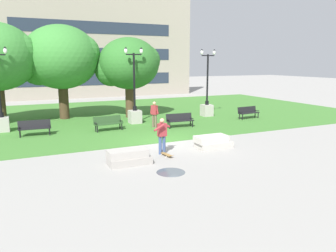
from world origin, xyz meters
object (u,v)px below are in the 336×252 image
object	(u,v)px
park_bench_far_left	(108,122)
lamp_post_right	(207,103)
concrete_block_left	(213,142)
park_bench_far_right	(248,112)
person_bystander_near_lawn	(154,113)
lamp_post_center	(1,115)
lamp_post_left	(135,108)
concrete_block_center	(129,157)
person_skateboarder	(162,134)
park_bench_near_right	(35,127)
park_bench_near_left	(180,119)
skateboard	(166,154)

from	to	relation	value
park_bench_far_left	lamp_post_right	distance (m)	8.89
concrete_block_left	park_bench_far_right	size ratio (longest dim) A/B	1.02
person_bystander_near_lawn	lamp_post_center	bearing A→B (deg)	163.35
lamp_post_left	lamp_post_center	bearing A→B (deg)	175.09
park_bench_far_right	person_bystander_near_lawn	bearing A→B (deg)	-178.55
concrete_block_center	park_bench_far_left	world-z (taller)	park_bench_far_left
person_skateboarder	lamp_post_center	xyz separation A→B (m)	(-6.99, 8.66, 0.09)
concrete_block_left	lamp_post_left	xyz separation A→B (m)	(-1.35, 8.01, 0.77)
concrete_block_left	lamp_post_right	size ratio (longest dim) A/B	0.36
person_bystander_near_lawn	concrete_block_center	bearing A→B (deg)	-120.34
park_bench_far_left	concrete_block_center	bearing A→B (deg)	-97.75
person_skateboarder	park_bench_near_right	distance (m)	8.44
park_bench_near_right	park_bench_far_left	world-z (taller)	same
park_bench_near_left	lamp_post_right	size ratio (longest dim) A/B	0.35
person_skateboarder	lamp_post_left	xyz separation A→B (m)	(1.40, 7.94, 0.10)
park_bench_near_right	lamp_post_left	size ratio (longest dim) A/B	0.35
park_bench_near_left	concrete_block_left	bearing A→B (deg)	-99.02
concrete_block_center	person_skateboarder	size ratio (longest dim) A/B	1.06
park_bench_near_right	person_bystander_near_lawn	world-z (taller)	person_bystander_near_lawn
park_bench_far_right	lamp_post_right	bearing A→B (deg)	133.17
concrete_block_left	lamp_post_right	distance (m)	9.90
lamp_post_left	park_bench_far_left	bearing A→B (deg)	-144.10
concrete_block_left	lamp_post_left	distance (m)	8.16
skateboard	lamp_post_center	bearing A→B (deg)	127.83
lamp_post_right	person_skateboarder	bearing A→B (deg)	-131.82
skateboard	park_bench_near_left	distance (m)	6.73
park_bench_far_left	lamp_post_center	size ratio (longest dim) A/B	0.36
park_bench_near_left	park_bench_far_left	world-z (taller)	same
person_skateboarder	park_bench_far_right	bearing A→B (deg)	32.04
concrete_block_center	park_bench_far_right	bearing A→B (deg)	30.76
skateboard	lamp_post_center	distance (m)	11.48
park_bench_far_left	park_bench_far_right	bearing A→B (deg)	-0.45
concrete_block_center	lamp_post_right	distance (m)	13.39
concrete_block_left	lamp_post_center	world-z (taller)	lamp_post_center
park_bench_far_right	lamp_post_right	distance (m)	3.28
concrete_block_left	park_bench_far_right	world-z (taller)	park_bench_far_right
park_bench_near_left	lamp_post_right	xyz separation A→B (m)	(4.02, 3.20, 0.53)
concrete_block_center	park_bench_far_left	bearing A→B (deg)	82.25
skateboard	lamp_post_center	world-z (taller)	lamp_post_center
park_bench_far_right	lamp_post_center	xyz separation A→B (m)	(-16.83, 2.51, 0.52)
park_bench_far_right	lamp_post_right	world-z (taller)	lamp_post_right
park_bench_near_left	lamp_post_center	size ratio (longest dim) A/B	0.36
skateboard	person_bystander_near_lawn	bearing A→B (deg)	72.15
park_bench_near_left	park_bench_far_right	world-z (taller)	same
person_skateboarder	lamp_post_left	bearing A→B (deg)	80.04
concrete_block_left	park_bench_near_left	world-z (taller)	park_bench_near_left
concrete_block_left	park_bench_far_left	xyz separation A→B (m)	(-3.70, 6.31, 0.23)
person_skateboarder	concrete_block_center	bearing A→B (deg)	-156.31
concrete_block_left	lamp_post_center	xyz separation A→B (m)	(-9.73, 8.73, 0.76)
concrete_block_center	concrete_block_left	size ratio (longest dim) A/B	0.96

